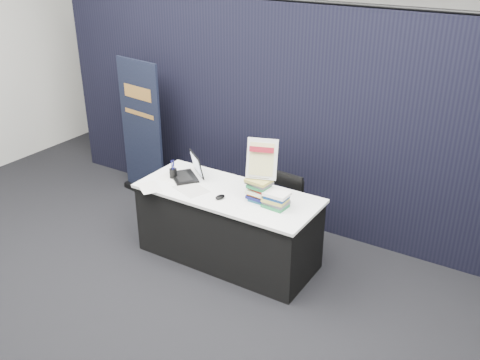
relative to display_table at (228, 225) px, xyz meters
name	(u,v)px	position (x,y,z in m)	size (l,w,h in m)	color
floor	(196,285)	(0.00, -0.55, -0.38)	(8.00, 8.00, 0.00)	black
wall_back	(364,33)	(0.00, 3.45, 1.37)	(8.00, 0.02, 3.50)	beige
drape_partition	(280,118)	(0.00, 1.05, 0.82)	(6.00, 0.08, 2.40)	black
display_table	(228,225)	(0.00, 0.00, 0.00)	(1.80, 0.75, 0.75)	black
laptop	(187,171)	(-0.55, 0.07, 0.43)	(0.40, 0.43, 0.25)	black
mouse	(220,197)	(0.02, -0.15, 0.39)	(0.07, 0.11, 0.03)	black
brochure_left	(173,178)	(-0.64, -0.03, 0.38)	(0.29, 0.21, 0.00)	white
brochure_mid	(150,188)	(-0.70, -0.33, 0.38)	(0.26, 0.19, 0.00)	white
brochure_right	(191,189)	(-0.33, -0.14, 0.38)	(0.33, 0.23, 0.00)	silver
pen_cup	(173,173)	(-0.64, -0.02, 0.42)	(0.08, 0.08, 0.10)	black
book_stack_tall	(260,190)	(0.35, 0.01, 0.49)	(0.22, 0.18, 0.22)	navy
book_stack_short	(276,199)	(0.54, -0.02, 0.45)	(0.22, 0.18, 0.15)	#1D6D3B
info_sign	(262,159)	(0.35, 0.04, 0.78)	(0.30, 0.20, 0.38)	black
pullup_banner	(142,138)	(-1.68, 0.67, 0.38)	(0.73, 0.20, 1.70)	black
stacking_chair	(279,212)	(0.38, 0.36, 0.09)	(0.40, 0.41, 0.84)	black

